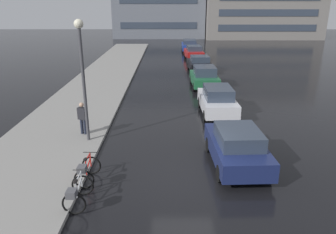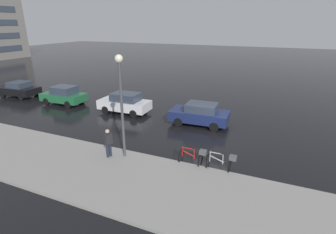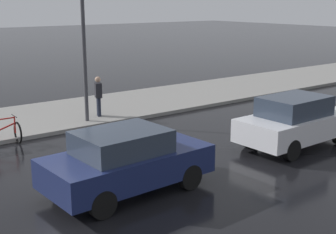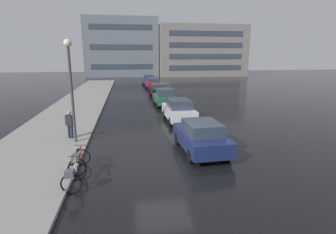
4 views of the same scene
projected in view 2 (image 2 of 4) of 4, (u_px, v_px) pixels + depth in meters
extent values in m
plane|color=black|center=(209.00, 139.00, 16.43)|extent=(140.00, 140.00, 0.00)
cube|color=gray|center=(11.00, 149.00, 14.97)|extent=(4.80, 60.00, 0.14)
torus|color=black|center=(208.00, 161.00, 13.03)|extent=(0.74, 0.06, 0.74)
torus|color=black|center=(230.00, 165.00, 12.63)|extent=(0.74, 0.06, 0.74)
cube|color=#ADAFB5|center=(223.00, 159.00, 12.67)|extent=(0.04, 0.04, 0.54)
cube|color=#ADAFB5|center=(210.00, 156.00, 12.90)|extent=(0.04, 0.04, 0.59)
cube|color=#ADAFB5|center=(217.00, 153.00, 12.70)|extent=(0.04, 0.64, 0.04)
cube|color=#ADAFB5|center=(217.00, 159.00, 12.80)|extent=(0.04, 0.73, 0.26)
ellipsoid|color=black|center=(223.00, 154.00, 12.57)|extent=(0.14, 0.26, 0.07)
cylinder|color=black|center=(210.00, 150.00, 12.79)|extent=(0.50, 0.03, 0.03)
cube|color=#4C4C51|center=(233.00, 158.00, 12.44)|extent=(0.28, 0.34, 0.22)
torus|color=black|center=(181.00, 156.00, 13.55)|extent=(0.72, 0.08, 0.72)
torus|color=black|center=(200.00, 160.00, 13.14)|extent=(0.72, 0.08, 0.72)
cube|color=red|center=(194.00, 154.00, 13.18)|extent=(0.04, 0.04, 0.57)
cube|color=red|center=(183.00, 152.00, 13.42)|extent=(0.04, 0.04, 0.55)
cube|color=red|center=(188.00, 148.00, 13.22)|extent=(0.05, 0.62, 0.04)
cube|color=red|center=(189.00, 154.00, 13.31)|extent=(0.05, 0.71, 0.26)
ellipsoid|color=black|center=(194.00, 148.00, 13.07)|extent=(0.15, 0.26, 0.07)
cylinder|color=black|center=(183.00, 146.00, 13.32)|extent=(0.50, 0.04, 0.03)
cube|color=#4C4C51|center=(203.00, 152.00, 12.93)|extent=(0.29, 0.35, 0.22)
cube|color=navy|center=(199.00, 116.00, 18.49)|extent=(2.08, 4.14, 0.70)
cube|color=#2D3847|center=(202.00, 107.00, 18.23)|extent=(1.65, 2.15, 0.55)
cylinder|color=black|center=(178.00, 122.00, 18.29)|extent=(0.25, 0.65, 0.64)
cylinder|color=black|center=(186.00, 114.00, 19.79)|extent=(0.25, 0.65, 0.64)
cylinder|color=black|center=(214.00, 127.00, 17.44)|extent=(0.25, 0.65, 0.64)
cylinder|color=black|center=(219.00, 119.00, 18.94)|extent=(0.25, 0.65, 0.64)
cube|color=silver|center=(124.00, 105.00, 20.94)|extent=(1.89, 4.13, 0.71)
cube|color=#2D3847|center=(126.00, 97.00, 20.66)|extent=(1.52, 2.17, 0.61)
cylinder|color=black|center=(106.00, 110.00, 20.82)|extent=(0.23, 0.64, 0.64)
cylinder|color=black|center=(117.00, 104.00, 22.21)|extent=(0.23, 0.64, 0.64)
cylinder|color=black|center=(134.00, 114.00, 19.91)|extent=(0.23, 0.64, 0.64)
cylinder|color=black|center=(143.00, 108.00, 21.31)|extent=(0.23, 0.64, 0.64)
cube|color=#1E6038|center=(64.00, 97.00, 23.22)|extent=(1.95, 3.90, 0.65)
cube|color=#2D3847|center=(64.00, 90.00, 22.94)|extent=(1.58, 1.98, 0.65)
cylinder|color=black|center=(47.00, 102.00, 23.03)|extent=(0.23, 0.64, 0.64)
cylinder|color=black|center=(61.00, 97.00, 24.48)|extent=(0.23, 0.64, 0.64)
cylinder|color=black|center=(68.00, 105.00, 22.18)|extent=(0.23, 0.64, 0.64)
cylinder|color=black|center=(81.00, 99.00, 23.63)|extent=(0.23, 0.64, 0.64)
cube|color=black|center=(19.00, 90.00, 25.56)|extent=(2.13, 3.96, 0.63)
cube|color=#2D3847|center=(19.00, 84.00, 25.31)|extent=(1.68, 1.83, 0.53)
cylinder|color=black|center=(3.00, 94.00, 25.30)|extent=(0.25, 0.65, 0.64)
cylinder|color=black|center=(18.00, 90.00, 26.84)|extent=(0.25, 0.65, 0.64)
cylinder|color=black|center=(21.00, 97.00, 24.50)|extent=(0.25, 0.65, 0.64)
cylinder|color=black|center=(36.00, 92.00, 26.04)|extent=(0.25, 0.65, 0.64)
cylinder|color=#1E2333|center=(108.00, 152.00, 13.80)|extent=(0.14, 0.14, 0.88)
cylinder|color=#1E2333|center=(110.00, 151.00, 13.93)|extent=(0.14, 0.14, 0.88)
cube|color=#232328|center=(108.00, 139.00, 13.62)|extent=(0.46, 0.36, 0.57)
sphere|color=tan|center=(107.00, 131.00, 13.47)|extent=(0.22, 0.22, 0.22)
cylinder|color=#424247|center=(122.00, 113.00, 13.21)|extent=(0.14, 0.14, 5.12)
sphere|color=#F2EACC|center=(119.00, 59.00, 12.29)|extent=(0.39, 0.39, 0.39)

